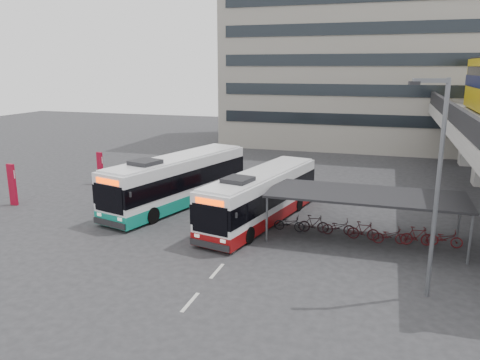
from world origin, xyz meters
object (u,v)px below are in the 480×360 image
(bus_teal, at_px, (178,181))
(lamp_post, at_px, (436,178))
(pedestrian, at_px, (112,195))
(bus_main, at_px, (261,197))

(bus_teal, bearing_deg, lamp_post, -15.21)
(bus_teal, distance_m, pedestrian, 4.34)
(bus_main, bearing_deg, pedestrian, -166.45)
(bus_teal, bearing_deg, pedestrian, -138.34)
(bus_main, xyz_separation_m, lamp_post, (8.63, -6.99, 3.37))
(pedestrian, bearing_deg, bus_teal, -23.70)
(bus_main, xyz_separation_m, pedestrian, (-9.91, -0.22, -0.66))
(bus_teal, relative_size, pedestrian, 7.24)
(bus_teal, xyz_separation_m, pedestrian, (-3.82, -1.90, -0.79))
(bus_teal, xyz_separation_m, lamp_post, (14.72, -8.66, 3.24))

